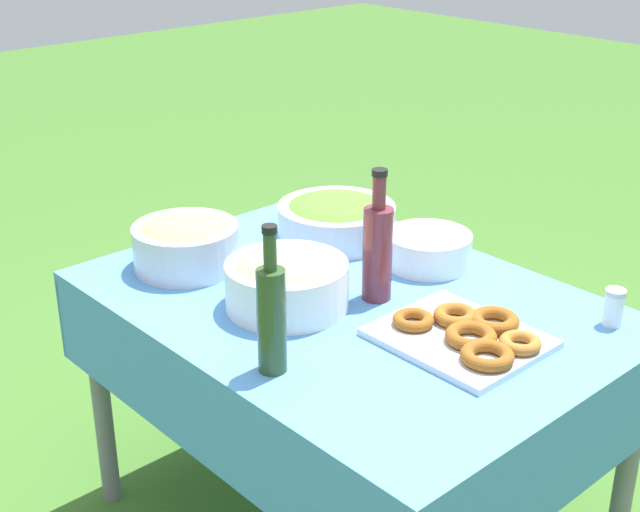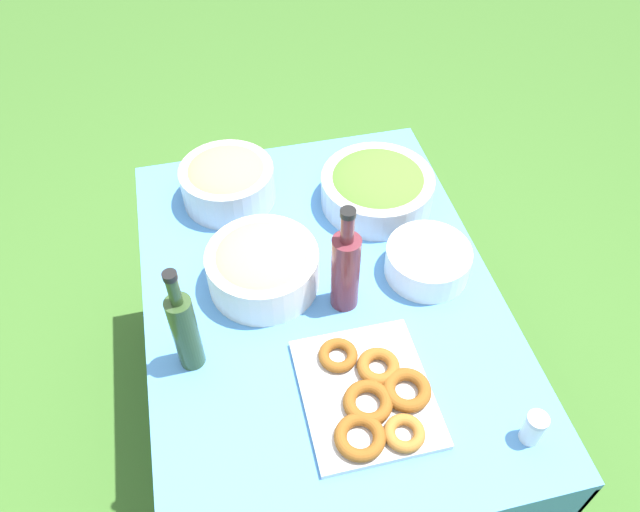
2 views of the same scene
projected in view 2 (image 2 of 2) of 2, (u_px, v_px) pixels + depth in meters
The scene contains 10 objects.
ground_plane at pixel (321, 421), 2.12m from camera, with size 14.00×14.00×0.00m, color #3D6B28.
picnic_table at pixel (321, 316), 1.67m from camera, with size 1.23×0.89×0.70m.
salad_bowl at pixel (377, 187), 1.78m from camera, with size 0.32×0.32×0.12m.
pasta_bowl at pixel (263, 265), 1.57m from camera, with size 0.28×0.28×0.13m.
donut_platter at pixel (371, 395), 1.38m from camera, with size 0.36×0.29×0.05m.
plate_stack at pixel (428, 261), 1.61m from camera, with size 0.22×0.22×0.08m.
olive_oil_bottle at pixel (185, 329), 1.37m from camera, with size 0.06×0.06×0.32m.
wine_bottle at pixel (346, 269), 1.49m from camera, with size 0.07×0.07×0.32m.
bread_bowl at pixel (227, 180), 1.78m from camera, with size 0.27×0.27×0.13m.
salt_shaker at pixel (534, 428), 1.30m from camera, with size 0.05×0.05×0.09m.
Camera 2 is at (-0.97, 0.23, 1.95)m, focal length 35.00 mm.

